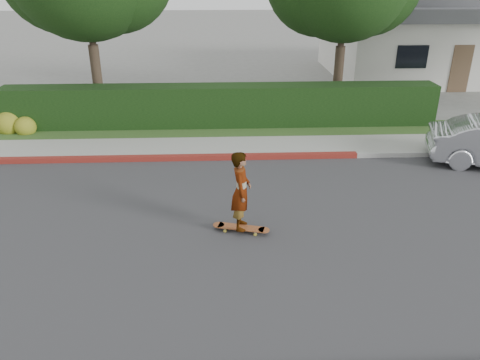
{
  "coord_description": "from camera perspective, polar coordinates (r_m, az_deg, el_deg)",
  "views": [
    {
      "loc": [
        -3.05,
        -8.76,
        5.14
      ],
      "look_at": [
        -2.64,
        0.39,
        1.0
      ],
      "focal_mm": 35.0,
      "sensor_mm": 36.0,
      "label": 1
    }
  ],
  "objects": [
    {
      "name": "flowering_shrub",
      "position": [
        17.65,
        -25.79,
        6.07
      ],
      "size": [
        1.4,
        1.0,
        0.9
      ],
      "color": "#2D4C19",
      "rests_on": "ground"
    },
    {
      "name": "skateboarder",
      "position": [
        9.61,
        0.13,
        -1.34
      ],
      "size": [
        0.47,
        0.66,
        1.71
      ],
      "primitive_type": "imported",
      "rotation": [
        0.0,
        0.0,
        1.46
      ],
      "color": "white",
      "rests_on": "skateboard"
    },
    {
      "name": "house",
      "position": [
        27.28,
        22.31,
        16.19
      ],
      "size": [
        10.6,
        8.6,
        4.3
      ],
      "color": "beige",
      "rests_on": "ground"
    },
    {
      "name": "road",
      "position": [
        10.6,
        14.6,
        -5.52
      ],
      "size": [
        60.0,
        8.0,
        0.01
      ],
      "primitive_type": "cube",
      "color": "#2D2D30",
      "rests_on": "ground"
    },
    {
      "name": "ground",
      "position": [
        10.6,
        14.59,
        -5.54
      ],
      "size": [
        120.0,
        120.0,
        0.0
      ],
      "primitive_type": "plane",
      "color": "slate",
      "rests_on": "ground"
    },
    {
      "name": "sidewalk_far",
      "position": [
        14.98,
        9.39,
        4.16
      ],
      "size": [
        60.0,
        1.6,
        0.12
      ],
      "primitive_type": "cube",
      "color": "gray",
      "rests_on": "ground"
    },
    {
      "name": "planting_strip",
      "position": [
        16.47,
        8.31,
        6.05
      ],
      "size": [
        60.0,
        1.6,
        0.1
      ],
      "primitive_type": "cube",
      "color": "#2D4C1E",
      "rests_on": "ground"
    },
    {
      "name": "hedge",
      "position": [
        16.55,
        -2.3,
        8.91
      ],
      "size": [
        15.0,
        1.0,
        1.5
      ],
      "primitive_type": "cube",
      "color": "black",
      "rests_on": "ground"
    },
    {
      "name": "curb_red_section",
      "position": [
        13.96,
        -10.4,
        2.63
      ],
      "size": [
        12.0,
        0.21,
        0.15
      ],
      "primitive_type": "cube",
      "color": "maroon",
      "rests_on": "ground"
    },
    {
      "name": "skateboard",
      "position": [
        10.01,
        0.13,
        -5.84
      ],
      "size": [
        1.25,
        0.56,
        0.11
      ],
      "rotation": [
        0.0,
        0.0,
        -0.27
      ],
      "color": "gold",
      "rests_on": "ground"
    },
    {
      "name": "curb_far",
      "position": [
        14.15,
        10.1,
        2.96
      ],
      "size": [
        60.0,
        0.2,
        0.15
      ],
      "primitive_type": "cube",
      "color": "#9E9E99",
      "rests_on": "ground"
    }
  ]
}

